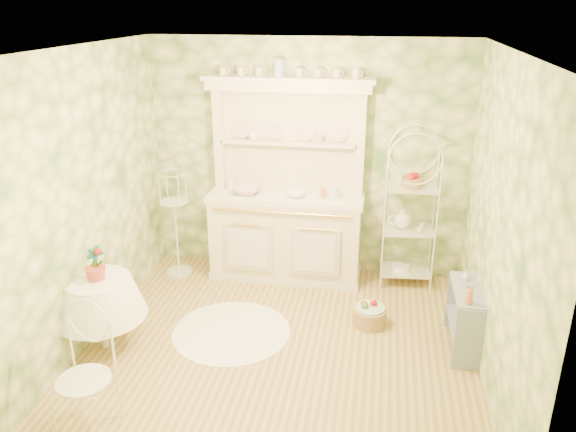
% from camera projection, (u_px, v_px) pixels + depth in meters
% --- Properties ---
extents(floor, '(3.60, 3.60, 0.00)m').
position_uv_depth(floor, '(279.00, 349.00, 5.25)').
color(floor, tan).
rests_on(floor, ground).
extents(ceiling, '(3.60, 3.60, 0.00)m').
position_uv_depth(ceiling, '(277.00, 50.00, 4.27)').
color(ceiling, white).
rests_on(ceiling, floor).
extents(wall_left, '(3.60, 3.60, 0.00)m').
position_uv_depth(wall_left, '(82.00, 203.00, 5.05)').
color(wall_left, beige).
rests_on(wall_left, floor).
extents(wall_right, '(3.60, 3.60, 0.00)m').
position_uv_depth(wall_right, '(499.00, 229.00, 4.48)').
color(wall_right, beige).
rests_on(wall_right, floor).
extents(wall_back, '(3.60, 3.60, 0.00)m').
position_uv_depth(wall_back, '(307.00, 159.00, 6.42)').
color(wall_back, beige).
rests_on(wall_back, floor).
extents(wall_front, '(3.60, 3.60, 0.00)m').
position_uv_depth(wall_front, '(218.00, 330.00, 3.11)').
color(wall_front, beige).
rests_on(wall_front, floor).
extents(kitchen_dresser, '(1.87, 0.61, 2.29)m').
position_uv_depth(kitchen_dresser, '(286.00, 183.00, 6.26)').
color(kitchen_dresser, '#F7E7C9').
rests_on(kitchen_dresser, floor).
extents(bakers_rack, '(0.63, 0.47, 1.91)m').
position_uv_depth(bakers_rack, '(411.00, 204.00, 6.16)').
color(bakers_rack, white).
rests_on(bakers_rack, floor).
extents(side_shelf, '(0.28, 0.74, 0.63)m').
position_uv_depth(side_shelf, '(464.00, 318.00, 5.18)').
color(side_shelf, '#828EAA').
rests_on(side_shelf, floor).
extents(round_table, '(0.72, 0.72, 0.65)m').
position_uv_depth(round_table, '(102.00, 317.00, 5.17)').
color(round_table, white).
rests_on(round_table, floor).
extents(cafe_chair, '(0.50, 0.50, 0.95)m').
position_uv_depth(cafe_chair, '(83.00, 377.00, 4.10)').
color(cafe_chair, white).
rests_on(cafe_chair, floor).
extents(birdcage_stand, '(0.37, 0.37, 1.47)m').
position_uv_depth(birdcage_stand, '(175.00, 216.00, 6.45)').
color(birdcage_stand, white).
rests_on(birdcage_stand, floor).
extents(floor_basket, '(0.35, 0.35, 0.20)m').
position_uv_depth(floor_basket, '(369.00, 316.00, 5.62)').
color(floor_basket, '#A57F54').
rests_on(floor_basket, floor).
extents(lace_rug, '(1.42, 1.42, 0.01)m').
position_uv_depth(lace_rug, '(232.00, 332.00, 5.52)').
color(lace_rug, white).
rests_on(lace_rug, floor).
extents(bowl_floral, '(0.33, 0.33, 0.08)m').
position_uv_depth(bowl_floral, '(247.00, 193.00, 6.33)').
color(bowl_floral, white).
rests_on(bowl_floral, kitchen_dresser).
extents(bowl_white, '(0.25, 0.25, 0.07)m').
position_uv_depth(bowl_white, '(296.00, 196.00, 6.23)').
color(bowl_white, white).
rests_on(bowl_white, kitchen_dresser).
extents(cup_left, '(0.15, 0.15, 0.10)m').
position_uv_depth(cup_left, '(254.00, 138.00, 6.30)').
color(cup_left, white).
rests_on(cup_left, kitchen_dresser).
extents(cup_right, '(0.13, 0.13, 0.10)m').
position_uv_depth(cup_right, '(319.00, 140.00, 6.18)').
color(cup_right, white).
rests_on(cup_right, kitchen_dresser).
extents(potted_geranium, '(0.17, 0.12, 0.31)m').
position_uv_depth(potted_geranium, '(97.00, 265.00, 5.00)').
color(potted_geranium, '#3F7238').
rests_on(potted_geranium, round_table).
extents(bottle_amber, '(0.07, 0.07, 0.18)m').
position_uv_depth(bottle_amber, '(469.00, 297.00, 4.80)').
color(bottle_amber, '#CE6A41').
rests_on(bottle_amber, side_shelf).
extents(bottle_blue, '(0.05, 0.05, 0.10)m').
position_uv_depth(bottle_blue, '(465.00, 283.00, 5.09)').
color(bottle_blue, '#96ADC1').
rests_on(bottle_blue, side_shelf).
extents(bottle_glass, '(0.08, 0.08, 0.09)m').
position_uv_depth(bottle_glass, '(466.00, 277.00, 5.23)').
color(bottle_glass, silver).
rests_on(bottle_glass, side_shelf).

